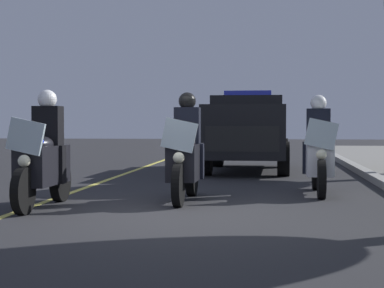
{
  "coord_description": "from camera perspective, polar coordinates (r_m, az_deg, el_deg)",
  "views": [
    {
      "loc": [
        8.66,
        1.23,
        1.24
      ],
      "look_at": [
        -1.5,
        0.0,
        0.9
      ],
      "focal_mm": 61.24,
      "sensor_mm": 36.0,
      "label": 1
    }
  ],
  "objects": [
    {
      "name": "police_motorcycle_lead_left",
      "position": [
        9.73,
        -12.82,
        -1.33
      ],
      "size": [
        2.14,
        0.56,
        1.72
      ],
      "color": "black",
      "rests_on": "ground"
    },
    {
      "name": "police_motorcycle_trailing",
      "position": [
        11.48,
        10.98,
        -0.83
      ],
      "size": [
        2.14,
        0.56,
        1.72
      ],
      "color": "black",
      "rests_on": "ground"
    },
    {
      "name": "ground_plane",
      "position": [
        8.84,
        -1.18,
        -6.16
      ],
      "size": [
        80.0,
        80.0,
        0.0
      ],
      "primitive_type": "plane",
      "color": "#28282B"
    },
    {
      "name": "police_suv",
      "position": [
        16.76,
        4.86,
        1.3
      ],
      "size": [
        4.93,
        2.13,
        2.05
      ],
      "color": "black",
      "rests_on": "ground"
    },
    {
      "name": "lane_stripe_center",
      "position": [
        9.42,
        -14.97,
        -5.7
      ],
      "size": [
        48.0,
        0.12,
        0.01
      ],
      "primitive_type": "cube",
      "color": "#E0D14C",
      "rests_on": "ground"
    },
    {
      "name": "police_motorcycle_lead_right",
      "position": [
        10.29,
        -0.56,
        -1.11
      ],
      "size": [
        2.14,
        0.56,
        1.72
      ],
      "color": "black",
      "rests_on": "ground"
    }
  ]
}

